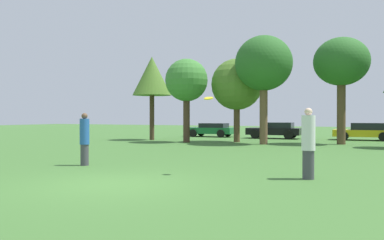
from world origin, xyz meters
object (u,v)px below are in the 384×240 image
person_thrower (85,139)px  tree_4 (341,63)px  parked_car_green (211,129)px  parked_car_black (275,130)px  person_catcher (308,143)px  tree_2 (237,85)px  frisbee (209,98)px  tree_0 (152,77)px  tree_1 (186,81)px  tree_3 (264,64)px  parked_car_yellow (365,131)px

person_thrower → tree_4: tree_4 is taller
person_thrower → parked_car_green: (-3.76, 19.60, -0.30)m
parked_car_black → tree_4: bearing=135.6°
person_catcher → tree_2: 15.58m
tree_2 → parked_car_green: bearing=126.5°
frisbee → parked_car_green: 21.53m
tree_0 → tree_1: bearing=-21.0°
tree_2 → parked_car_black: tree_2 is taller
tree_0 → person_catcher: bearing=-45.9°
person_thrower → tree_3: size_ratio=0.27×
frisbee → parked_car_black: size_ratio=0.06×
person_catcher → parked_car_green: person_catcher is taller
tree_2 → parked_car_green: (-4.18, 5.65, -3.08)m
tree_0 → tree_2: (6.15, 0.30, -0.76)m
frisbee → tree_1: tree_1 is taller
frisbee → tree_4: tree_4 is taller
tree_0 → tree_2: size_ratio=1.09×
tree_0 → parked_car_black: bearing=37.4°
frisbee → parked_car_yellow: (3.09, 19.93, -1.53)m
tree_1 → parked_car_yellow: bearing=36.2°
parked_car_black → person_thrower: bearing=82.9°
tree_3 → tree_0: bearing=173.6°
frisbee → tree_0: (-10.33, 13.83, 2.28)m
person_catcher → tree_4: (-0.61, 14.43, 3.84)m
parked_car_black → parked_car_yellow: 6.16m
person_catcher → tree_3: bearing=-71.0°
tree_3 → frisbee: bearing=-80.9°
tree_3 → tree_1: bearing=-175.8°
tree_4 → parked_car_black: tree_4 is taller
person_catcher → frisbee: size_ratio=7.25×
frisbee → parked_car_black: frisbee is taller
parked_car_green → parked_car_yellow: parked_car_yellow is taller
person_thrower → parked_car_green: size_ratio=0.45×
parked_car_yellow → tree_3: bearing=51.2°
tree_4 → parked_car_black: bearing=138.1°
tree_2 → tree_3: tree_3 is taller
frisbee → parked_car_green: (-8.35, 19.78, -1.56)m
tree_3 → person_thrower: bearing=-101.2°
person_catcher → tree_0: size_ratio=0.32×
tree_4 → parked_car_black: size_ratio=1.58×
tree_3 → tree_4: bearing=25.0°
frisbee → parked_car_yellow: 20.22m
parked_car_green → parked_car_black: bearing=173.5°
person_thrower → parked_car_black: size_ratio=0.44×
person_catcher → parked_car_green: 22.30m
person_catcher → frisbee: 2.96m
person_thrower → tree_3: (2.52, 12.72, 3.83)m
tree_4 → parked_car_yellow: 6.66m
tree_1 → parked_car_black: tree_1 is taller
frisbee → tree_4: 15.20m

